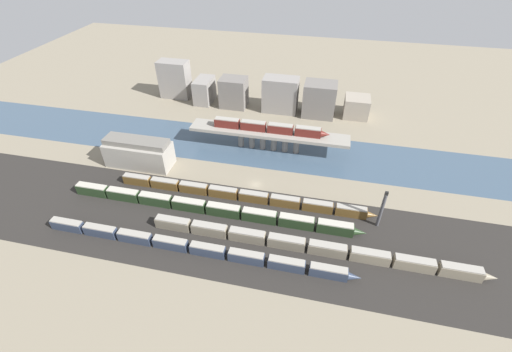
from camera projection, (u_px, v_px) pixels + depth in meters
The scene contains 17 objects.
ground_plane at pixel (256, 184), 131.64m from camera, with size 400.00×400.00×0.00m, color gray.
railbed_yard at pixel (240, 229), 113.17m from camera, with size 280.00×42.00×0.01m, color #282623.
river_water at pixel (268, 149), 151.21m from camera, with size 320.00×29.55×0.01m, color #3D5166.
bridge at pixel (268, 135), 146.81m from camera, with size 68.42×9.24×8.90m.
train_on_bridge at pixel (270, 128), 144.46m from camera, with size 49.47×3.14×3.95m.
train_yard_near at pixel (193, 247), 104.73m from camera, with size 99.47×2.64×3.73m.
train_yard_mid at pixel (311, 246), 104.89m from camera, with size 103.71×2.93×4.00m.
train_yard_far at pixel (210, 208), 118.21m from camera, with size 104.02×3.00×4.16m.
train_yard_outer at pixel (241, 195), 123.82m from camera, with size 94.34×2.62×3.84m.
warehouse_building at pixel (139, 153), 138.74m from camera, with size 26.62×10.44×11.96m.
signal_tower at pixel (382, 210), 110.31m from camera, with size 1.10×1.10×14.66m.
city_block_far_left at pixel (175, 79), 187.61m from camera, with size 16.16×8.94×20.02m, color gray.
city_block_left at pixel (204, 90), 184.84m from camera, with size 8.54×14.73×12.67m, color gray.
city_block_center at pixel (234, 92), 179.64m from camera, with size 13.57×11.06×15.34m, color slate.
city_block_right at pixel (280, 95), 174.67m from camera, with size 17.70×10.16×17.68m, color gray.
city_block_far_right at pixel (319, 99), 171.29m from camera, with size 15.88×12.65×16.89m, color slate.
city_block_tall at pixel (356, 107), 172.32m from camera, with size 12.13×12.05×10.17m, color gray.
Camera 1 is at (22.17, -99.32, 83.57)m, focal length 24.00 mm.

